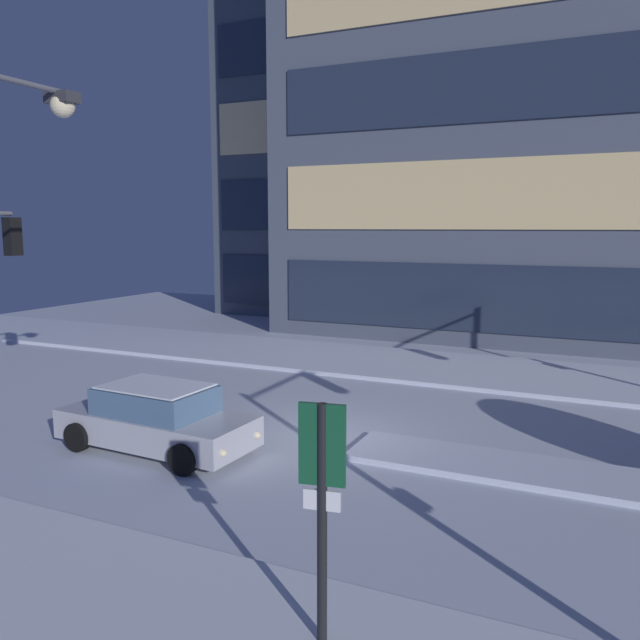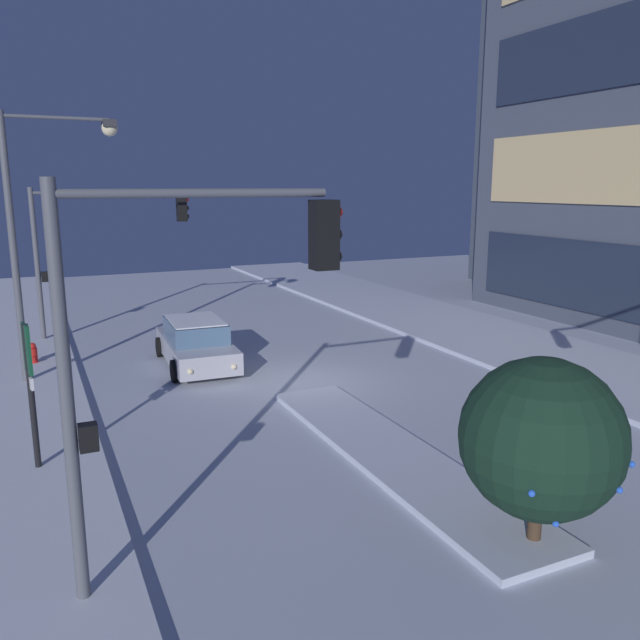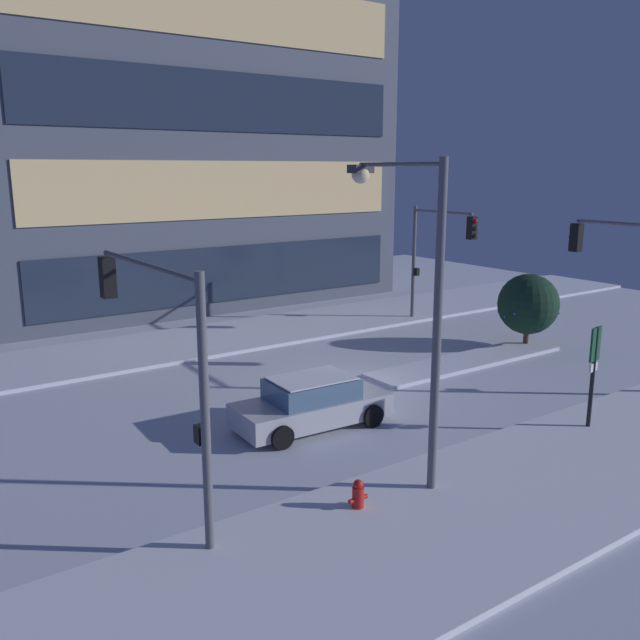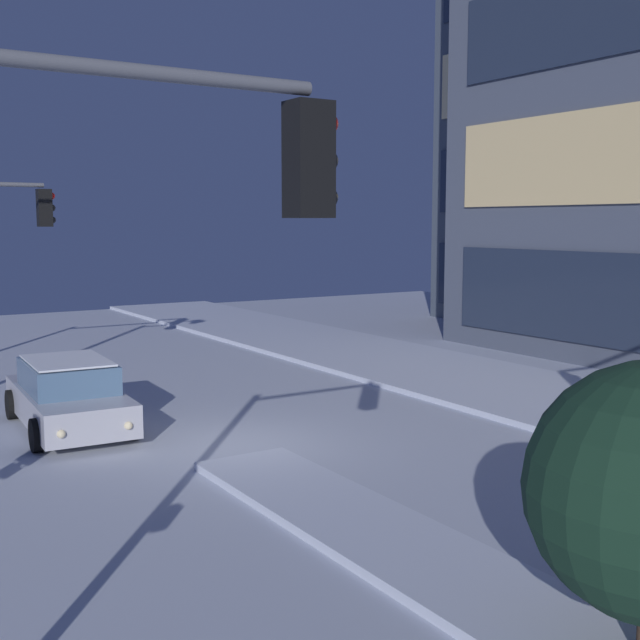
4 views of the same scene
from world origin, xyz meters
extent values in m
plane|color=silver|center=(0.00, 0.00, 0.00)|extent=(52.00, 52.00, 0.00)
cube|color=silver|center=(0.00, 8.43, 0.07)|extent=(52.00, 5.20, 0.14)
cube|color=silver|center=(5.50, -0.33, 0.07)|extent=(9.00, 1.80, 0.14)
cube|color=#232D42|center=(-8.40, 17.48, 2.06)|extent=(11.78, 0.10, 2.75)
cube|color=#232D42|center=(-8.40, 17.48, 6.19)|extent=(11.78, 0.10, 2.75)
cube|color=#F9E09E|center=(-8.40, 17.48, 10.31)|extent=(11.78, 0.10, 2.75)
cube|color=#B7B7C1|center=(-3.10, -2.32, 0.53)|extent=(4.63, 2.06, 0.66)
cube|color=slate|center=(-3.10, -2.32, 1.14)|extent=(2.53, 1.78, 0.60)
cube|color=white|center=(-3.10, -2.32, 1.47)|extent=(2.35, 1.66, 0.04)
sphere|color=#F9E5B2|center=(-0.78, -1.81, 0.50)|extent=(0.16, 0.16, 0.16)
sphere|color=#F9E5B2|center=(-0.84, -3.06, 0.50)|extent=(0.16, 0.16, 0.16)
cylinder|color=black|center=(-1.56, -1.47, 0.33)|extent=(0.67, 0.25, 0.66)
cylinder|color=black|center=(-1.65, -3.31, 0.33)|extent=(0.67, 0.25, 0.66)
cylinder|color=black|center=(-4.55, -1.32, 0.33)|extent=(0.67, 0.25, 0.66)
cylinder|color=black|center=(-4.64, -3.17, 0.33)|extent=(0.67, 0.25, 0.66)
cylinder|color=#565960|center=(7.88, -6.63, 2.86)|extent=(0.18, 0.18, 5.71)
cylinder|color=#565960|center=(7.88, -4.83, 5.51)|extent=(0.12, 3.61, 0.12)
cube|color=black|center=(7.88, -3.02, 4.91)|extent=(0.32, 0.36, 1.00)
sphere|color=red|center=(7.88, -2.83, 5.23)|extent=(0.20, 0.20, 0.20)
sphere|color=black|center=(7.88, -2.83, 4.91)|extent=(0.20, 0.20, 0.20)
sphere|color=black|center=(7.88, -2.83, 4.59)|extent=(0.20, 0.20, 0.20)
cube|color=black|center=(7.88, -6.41, 2.40)|extent=(0.20, 0.24, 0.36)
cylinder|color=#565960|center=(-8.42, -6.63, 2.78)|extent=(0.18, 0.18, 5.55)
cylinder|color=#565960|center=(-8.42, -4.01, 5.35)|extent=(0.12, 5.25, 0.12)
cube|color=black|center=(-8.42, -1.38, 4.75)|extent=(0.32, 0.36, 1.00)
sphere|color=red|center=(-8.42, -1.19, 5.07)|extent=(0.20, 0.20, 0.20)
sphere|color=black|center=(-8.42, -1.19, 4.75)|extent=(0.20, 0.20, 0.20)
sphere|color=black|center=(-8.42, -1.19, 4.43)|extent=(0.20, 0.20, 0.20)
cube|color=black|center=(-8.42, -6.41, 2.40)|extent=(0.20, 0.24, 0.36)
cylinder|color=#565960|center=(-3.13, -7.25, 3.78)|extent=(0.20, 0.20, 7.56)
cylinder|color=#565960|center=(-3.14, -5.88, 7.41)|extent=(0.12, 2.75, 0.10)
cube|color=#333338|center=(-3.15, -4.51, 7.31)|extent=(0.56, 0.36, 0.20)
sphere|color=#F9E5B2|center=(-3.15, -4.51, 7.18)|extent=(0.44, 0.44, 0.44)
cylinder|color=red|center=(-5.09, -7.03, 0.30)|extent=(0.26, 0.26, 0.60)
sphere|color=red|center=(-5.09, -7.03, 0.67)|extent=(0.22, 0.22, 0.22)
cylinder|color=red|center=(-5.27, -7.03, 0.33)|extent=(0.12, 0.10, 0.10)
cylinder|color=red|center=(-4.91, -7.03, 0.33)|extent=(0.12, 0.10, 0.10)
cylinder|color=black|center=(3.20, -7.09, 1.52)|extent=(0.12, 0.12, 3.04)
cube|color=#144C2D|center=(3.20, -7.09, 2.56)|extent=(0.55, 0.15, 0.97)
cube|color=white|center=(3.20, -7.09, 1.89)|extent=(0.44, 0.12, 0.24)
cylinder|color=#473323|center=(9.34, -0.03, 0.38)|extent=(0.22, 0.22, 0.75)
sphere|color=black|center=(9.34, -0.03, 1.82)|extent=(2.52, 2.52, 2.52)
sphere|color=blue|center=(10.10, -0.39, 0.87)|extent=(0.10, 0.10, 0.10)
sphere|color=blue|center=(8.13, -0.34, 1.61)|extent=(0.10, 0.10, 0.10)
sphere|color=blue|center=(8.17, 0.19, 1.39)|extent=(0.10, 0.10, 0.10)
sphere|color=blue|center=(10.03, 0.70, 1.04)|extent=(0.10, 0.10, 0.10)
sphere|color=blue|center=(10.38, 0.69, 1.69)|extent=(0.10, 0.10, 0.10)
sphere|color=blue|center=(10.47, 0.38, 1.39)|extent=(0.10, 0.10, 0.10)
sphere|color=blue|center=(8.29, 0.61, 1.50)|extent=(0.10, 0.10, 0.10)
sphere|color=blue|center=(10.16, -0.95, 1.49)|extent=(0.10, 0.10, 0.10)
camera|label=1|loc=(6.11, -13.45, 5.01)|focal=35.96mm
camera|label=2|loc=(16.16, -6.93, 5.61)|focal=35.55mm
camera|label=3|loc=(-13.40, -17.48, 7.31)|focal=37.70mm
camera|label=4|loc=(13.94, -6.72, 4.38)|focal=45.26mm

